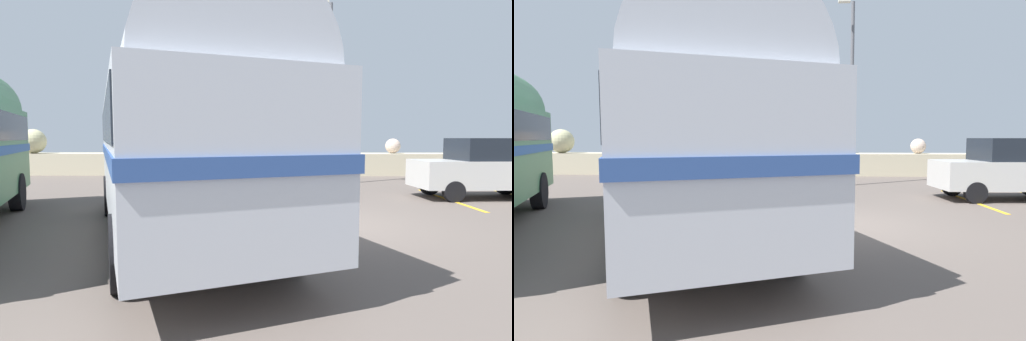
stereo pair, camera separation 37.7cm
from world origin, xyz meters
The scene contains 5 objects.
ground centered at (0.00, 0.00, 0.01)m, with size 32.00×26.00×0.02m.
breakwater centered at (0.10, 11.82, 0.68)m, with size 31.36×2.27×2.48m.
vintage_coach centered at (-3.06, -1.12, 2.05)m, with size 5.48×8.85×3.70m.
parked_car_nearest centered at (5.49, 3.81, 0.97)m, with size 4.18×1.90×1.86m.
lamp_post centered at (1.19, 7.14, 3.94)m, with size 0.68×0.73×7.06m.
Camera 1 is at (-1.37, -8.73, 1.90)m, focal length 28.24 mm.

